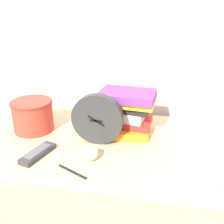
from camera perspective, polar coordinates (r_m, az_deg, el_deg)
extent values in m
cube|color=silver|center=(1.35, -0.44, 19.98)|extent=(6.00, 0.04, 2.40)
cube|color=tan|center=(1.33, -4.09, -20.10)|extent=(1.37, 0.64, 0.73)
cylinder|color=#333333|center=(1.05, -3.22, -1.54)|extent=(0.21, 0.04, 0.21)
cylinder|color=silver|center=(1.04, -3.37, -1.78)|extent=(0.18, 0.01, 0.18)
cube|color=black|center=(1.03, -3.47, -1.92)|extent=(0.05, 0.01, 0.01)
cube|color=black|center=(1.03, -3.47, -1.92)|extent=(0.07, 0.01, 0.04)
cylinder|color=black|center=(1.03, -3.47, -1.92)|extent=(0.01, 0.00, 0.01)
cube|color=orange|center=(1.16, 2.10, -3.77)|extent=(0.24, 0.20, 0.03)
cube|color=red|center=(1.17, 3.42, -1.92)|extent=(0.21, 0.16, 0.03)
cube|color=white|center=(1.15, 2.24, -0.30)|extent=(0.21, 0.15, 0.04)
cube|color=#232328|center=(1.14, 3.35, 1.41)|extent=(0.22, 0.16, 0.03)
cube|color=yellow|center=(1.12, 3.52, 2.46)|extent=(0.24, 0.17, 0.02)
cube|color=#7A3899|center=(1.10, 3.39, 3.63)|extent=(0.24, 0.17, 0.03)
cylinder|color=#C63D2D|center=(1.22, -16.84, -0.73)|extent=(0.18, 0.18, 0.14)
torus|color=#9F3024|center=(1.19, -17.18, 2.07)|extent=(0.18, 0.18, 0.01)
cube|color=#333338|center=(1.04, -15.81, -8.70)|extent=(0.09, 0.16, 0.02)
cube|color=#59595E|center=(1.03, -15.88, -8.15)|extent=(0.06, 0.12, 0.00)
sphere|color=white|center=(0.97, -4.72, -8.85)|extent=(0.06, 0.06, 0.06)
cylinder|color=black|center=(0.93, -8.84, -12.66)|extent=(0.12, 0.06, 0.01)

